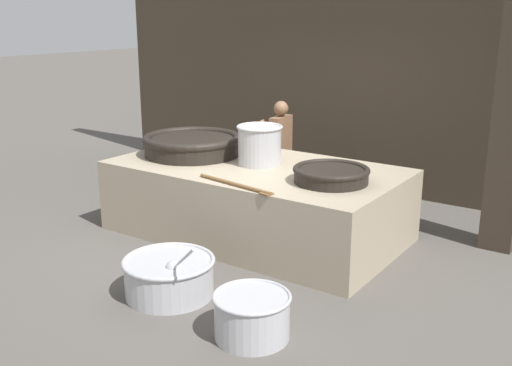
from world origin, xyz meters
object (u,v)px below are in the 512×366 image
Objects in this scene: giant_wok_near at (192,144)px; giant_wok_far at (331,174)px; stock_pot at (260,144)px; prep_bowl_meat at (252,314)px; cook at (280,149)px; prep_bowl_vegetables at (169,275)px.

giant_wok_far is at bearing -3.89° from giant_wok_near.
stock_pot reaches higher than prep_bowl_meat.
cook is at bearing 137.91° from giant_wok_far.
giant_wok_far is 0.57× the size of cook.
giant_wok_near is 2.08m from giant_wok_far.
prep_bowl_meat is (1.10, -0.19, 0.00)m from prep_bowl_vegetables.
giant_wok_near is 1.89× the size of prep_bowl_meat.
prep_bowl_meat is at bearing -57.23° from stock_pot.
prep_bowl_vegetables is at bearing -55.78° from giant_wok_near.
stock_pot is 0.38× the size of cook.
stock_pot is at bearing 4.48° from giant_wok_near.
giant_wok_far is (2.07, -0.14, -0.05)m from giant_wok_near.
giant_wok_near is 3.20m from prep_bowl_meat.
giant_wok_far reaches higher than prep_bowl_meat.
giant_wok_near is 1.00m from stock_pot.
giant_wok_near is at bearing 176.11° from giant_wok_far.
cook reaches higher than prep_bowl_vegetables.
prep_bowl_vegetables is (1.25, -1.83, -0.80)m from giant_wok_near.
cook is at bearing 102.71° from prep_bowl_vegetables.
giant_wok_near is at bearing 61.48° from cook.
stock_pot reaches higher than giant_wok_near.
prep_bowl_vegetables is (0.69, -3.06, -0.58)m from cook.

